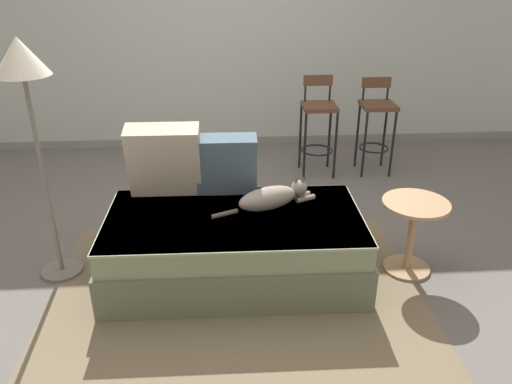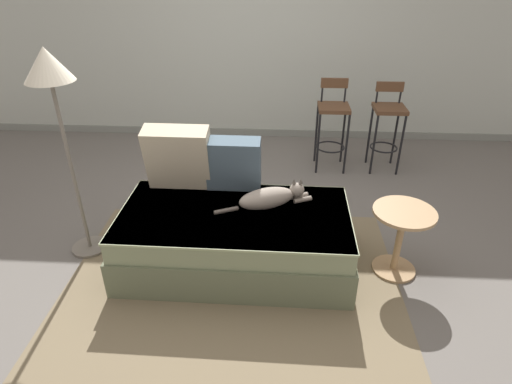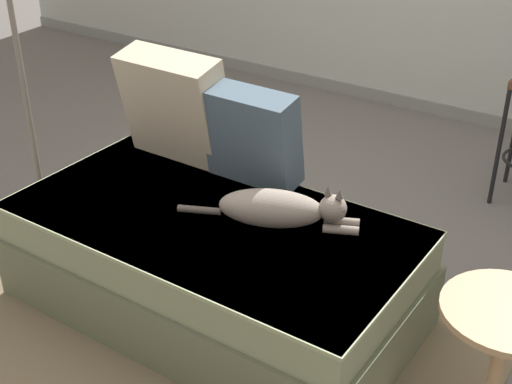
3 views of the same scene
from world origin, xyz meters
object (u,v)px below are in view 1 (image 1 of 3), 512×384
object	(u,v)px
throw_pillow_corner	(165,160)
throw_pillow_middle	(227,164)
bar_stool_by_doorway	(376,118)
floor_lamp	(25,81)
cat	(272,197)
bar_stool_near_window	(318,119)
couch	(235,246)
side_table	(413,226)

from	to	relation	value
throw_pillow_corner	throw_pillow_middle	size ratio (longest dim) A/B	1.19
throw_pillow_middle	bar_stool_by_doorway	xyz separation A→B (m)	(1.47, 1.38, -0.12)
throw_pillow_corner	floor_lamp	world-z (taller)	floor_lamp
cat	bar_stool_near_window	xyz separation A→B (m)	(0.61, 1.63, 0.02)
couch	throw_pillow_middle	bearing A→B (deg)	96.19
bar_stool_near_window	side_table	world-z (taller)	bar_stool_near_window
side_table	floor_lamp	bearing A→B (deg)	176.95
cat	bar_stool_by_doorway	bearing A→B (deg)	54.20
throw_pillow_corner	bar_stool_near_window	bearing A→B (deg)	46.15
couch	floor_lamp	world-z (taller)	floor_lamp
cat	side_table	bearing A→B (deg)	-7.12
side_table	floor_lamp	size ratio (longest dim) A/B	0.33
throw_pillow_corner	cat	world-z (taller)	throw_pillow_corner
bar_stool_near_window	bar_stool_by_doorway	xyz separation A→B (m)	(0.57, 0.00, 0.01)
side_table	throw_pillow_middle	bearing A→B (deg)	163.45
cat	side_table	size ratio (longest dim) A/B	1.36
throw_pillow_middle	bar_stool_near_window	size ratio (longest dim) A/B	0.46
couch	throw_pillow_corner	bearing A→B (deg)	142.21
bar_stool_near_window	bar_stool_by_doorway	bearing A→B (deg)	0.01
couch	cat	bearing A→B (deg)	22.09
bar_stool_near_window	floor_lamp	xyz separation A→B (m)	(-2.06, -1.62, 0.78)
throw_pillow_middle	cat	xyz separation A→B (m)	(0.29, -0.25, -0.14)
throw_pillow_middle	side_table	xyz separation A→B (m)	(1.24, -0.37, -0.33)
throw_pillow_middle	bar_stool_near_window	distance (m)	1.66
cat	floor_lamp	world-z (taller)	floor_lamp
throw_pillow_middle	cat	bearing A→B (deg)	-40.30
bar_stool_near_window	side_table	size ratio (longest dim) A/B	1.82
couch	bar_stool_near_window	distance (m)	1.97
throw_pillow_corner	cat	distance (m)	0.78
couch	cat	world-z (taller)	cat
floor_lamp	cat	bearing A→B (deg)	-0.40
cat	throw_pillow_corner	bearing A→B (deg)	160.49
side_table	couch	bearing A→B (deg)	179.34
couch	bar_stool_by_doorway	size ratio (longest dim) A/B	1.84
couch	throw_pillow_middle	size ratio (longest dim) A/B	3.91
throw_pillow_corner	bar_stool_by_doorway	size ratio (longest dim) A/B	0.56
throw_pillow_middle	cat	distance (m)	0.41
couch	cat	xyz separation A→B (m)	(0.26, 0.10, 0.30)
couch	side_table	size ratio (longest dim) A/B	3.25
couch	throw_pillow_corner	xyz separation A→B (m)	(-0.46, 0.36, 0.49)
throw_pillow_corner	bar_stool_by_doorway	world-z (taller)	throw_pillow_corner
bar_stool_by_doorway	floor_lamp	xyz separation A→B (m)	(-2.63, -1.62, 0.77)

